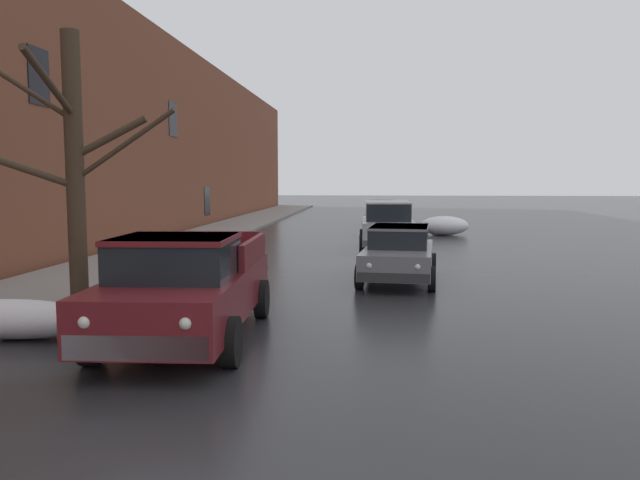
{
  "coord_description": "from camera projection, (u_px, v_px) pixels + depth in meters",
  "views": [
    {
      "loc": [
        1.08,
        -2.14,
        2.61
      ],
      "look_at": [
        -0.13,
        11.54,
        1.27
      ],
      "focal_mm": 34.66,
      "sensor_mm": 36.0,
      "label": 1
    }
  ],
  "objects": [
    {
      "name": "sedan_maroon_parked_far_down_block",
      "position": [
        383.0,
        220.0,
        28.44
      ],
      "size": [
        1.94,
        3.97,
        1.42
      ],
      "color": "maroon",
      "rests_on": "ground"
    },
    {
      "name": "bare_tree_second_along_sidewalk",
      "position": [
        72.0,
        165.0,
        12.07
      ],
      "size": [
        4.09,
        2.52,
        5.49
      ],
      "color": "#423323",
      "rests_on": "ground"
    },
    {
      "name": "suv_silver_parked_kerbside_mid",
      "position": [
        387.0,
        224.0,
        22.78
      ],
      "size": [
        2.09,
        4.32,
        1.82
      ],
      "color": "#B7B7BC",
      "rests_on": "ground"
    },
    {
      "name": "sedan_grey_parked_kerbside_close",
      "position": [
        399.0,
        252.0,
        15.85
      ],
      "size": [
        2.19,
        4.35,
        1.42
      ],
      "color": "slate",
      "rests_on": "ground"
    },
    {
      "name": "left_sidewalk_slab",
      "position": [
        148.0,
        255.0,
        20.88
      ],
      "size": [
        3.22,
        80.0,
        0.13
      ],
      "primitive_type": "cube",
      "color": "gray",
      "rests_on": "ground"
    },
    {
      "name": "sedan_black_queued_behind_truck",
      "position": [
        382.0,
        212.0,
        35.62
      ],
      "size": [
        1.95,
        4.32,
        1.42
      ],
      "color": "black",
      "rests_on": "ground"
    },
    {
      "name": "pickup_truck_maroon_approaching_near_lane",
      "position": [
        186.0,
        287.0,
        10.02
      ],
      "size": [
        2.37,
        5.32,
        1.76
      ],
      "color": "maroon",
      "rests_on": "ground"
    },
    {
      "name": "snow_bank_along_left_kerb",
      "position": [
        443.0,
        226.0,
        29.05
      ],
      "size": [
        2.29,
        1.5,
        0.9
      ],
      "color": "white",
      "rests_on": "ground"
    },
    {
      "name": "brick_townhouse_facade",
      "position": [
        83.0,
        119.0,
        20.62
      ],
      "size": [
        0.63,
        80.0,
        9.26
      ],
      "color": "brown",
      "rests_on": "ground"
    },
    {
      "name": "snow_bank_near_corner_left",
      "position": [
        7.0,
        319.0,
        10.21
      ],
      "size": [
        2.96,
        0.98,
        0.64
      ],
      "color": "white",
      "rests_on": "ground"
    }
  ]
}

